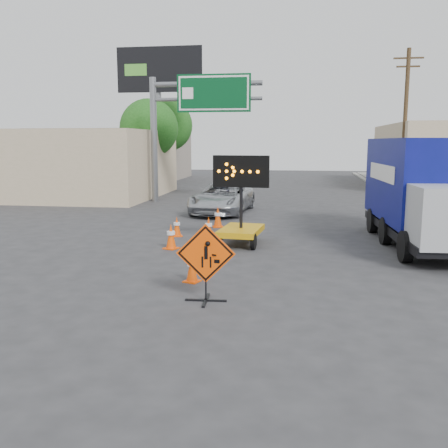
% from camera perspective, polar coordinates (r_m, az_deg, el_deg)
% --- Properties ---
extents(ground, '(100.00, 100.00, 0.00)m').
position_cam_1_polar(ground, '(9.89, -1.06, -10.31)').
color(ground, '#2D2D30').
rests_on(ground, ground).
extents(curb_right, '(0.40, 60.00, 0.12)m').
position_cam_1_polar(curb_right, '(25.04, 21.56, 1.22)').
color(curb_right, gray).
rests_on(curb_right, ground).
extents(storefront_left_near, '(14.00, 10.00, 4.00)m').
position_cam_1_polar(storefront_left_near, '(33.10, -19.55, 6.55)').
color(storefront_left_near, '#C7AD8F').
rests_on(storefront_left_near, ground).
extents(storefront_left_far, '(12.00, 10.00, 4.40)m').
position_cam_1_polar(storefront_left_far, '(46.27, -12.46, 7.78)').
color(storefront_left_far, gray).
rests_on(storefront_left_far, ground).
extents(highway_gantry, '(6.18, 0.38, 6.90)m').
position_cam_1_polar(highway_gantry, '(27.85, -3.93, 12.95)').
color(highway_gantry, slate).
rests_on(highway_gantry, ground).
extents(billboard, '(6.10, 0.54, 9.85)m').
position_cam_1_polar(billboard, '(36.65, -7.39, 15.62)').
color(billboard, slate).
rests_on(billboard, ground).
extents(utility_pole_far, '(1.80, 0.26, 9.00)m').
position_cam_1_polar(utility_pole_far, '(33.82, 19.99, 11.13)').
color(utility_pole_far, '#4B3620').
rests_on(utility_pole_far, ground).
extents(tree_left_near, '(3.71, 3.71, 6.03)m').
position_cam_1_polar(tree_left_near, '(32.63, -8.57, 10.75)').
color(tree_left_near, '#4B3620').
rests_on(tree_left_near, ground).
extents(tree_left_far, '(4.10, 4.10, 6.66)m').
position_cam_1_polar(tree_left_far, '(40.60, -6.57, 11.12)').
color(tree_left_far, '#4B3620').
rests_on(tree_left_far, ground).
extents(construction_sign, '(1.25, 0.89, 1.66)m').
position_cam_1_polar(construction_sign, '(10.44, -2.11, -4.23)').
color(construction_sign, black).
rests_on(construction_sign, ground).
extents(arrow_board, '(1.83, 2.15, 2.90)m').
position_cam_1_polar(arrow_board, '(16.29, 1.95, -0.09)').
color(arrow_board, '#C9910B').
rests_on(arrow_board, ground).
extents(pickup_truck, '(2.76, 5.27, 1.42)m').
position_cam_1_polar(pickup_truck, '(23.58, -0.18, 3.00)').
color(pickup_truck, '#B6B9BE').
rests_on(pickup_truck, ground).
extents(box_truck, '(2.63, 7.35, 3.44)m').
position_cam_1_polar(box_truck, '(17.24, 21.54, 2.83)').
color(box_truck, black).
rests_on(box_truck, ground).
extents(cone_a, '(0.45, 0.45, 0.69)m').
position_cam_1_polar(cone_a, '(12.03, -3.69, -5.01)').
color(cone_a, '#F74B05').
rests_on(cone_a, ground).
extents(cone_b, '(0.53, 0.53, 0.80)m').
position_cam_1_polar(cone_b, '(15.74, -6.08, -1.41)').
color(cone_b, '#F74B05').
rests_on(cone_b, ground).
extents(cone_c, '(0.46, 0.46, 0.77)m').
position_cam_1_polar(cone_c, '(17.30, -1.77, -0.43)').
color(cone_c, '#F74B05').
rests_on(cone_c, ground).
extents(cone_d, '(0.47, 0.47, 0.71)m').
position_cam_1_polar(cone_d, '(17.82, -5.41, -0.27)').
color(cone_d, '#F74B05').
rests_on(cone_d, ground).
extents(cone_e, '(0.51, 0.51, 0.81)m').
position_cam_1_polar(cone_e, '(19.63, -0.71, 0.81)').
color(cone_e, '#F74B05').
rests_on(cone_e, ground).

